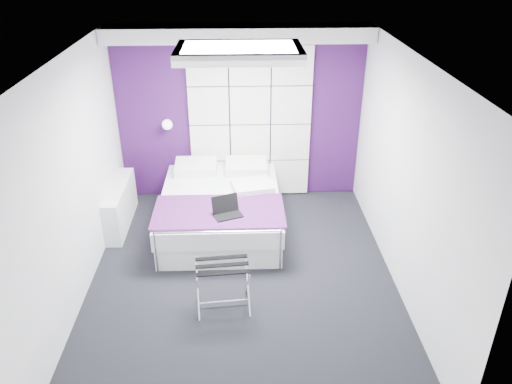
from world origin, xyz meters
TOP-DOWN VIEW (x-y plane):
  - floor at (0.00, 0.00)m, footprint 4.40×4.40m
  - ceiling at (0.00, 0.00)m, footprint 4.40×4.40m
  - wall_back at (0.00, 2.20)m, footprint 3.60×0.00m
  - wall_left at (-1.80, 0.00)m, footprint 0.00×4.40m
  - wall_right at (1.80, 0.00)m, footprint 0.00×4.40m
  - accent_wall at (0.00, 2.19)m, footprint 3.58×0.02m
  - soffit at (0.00, 1.95)m, footprint 3.58×0.50m
  - headboard at (0.15, 2.14)m, footprint 1.80×0.08m
  - skylight at (0.00, 0.60)m, footprint 1.36×0.86m
  - wall_lamp at (-1.05, 2.06)m, footprint 0.15×0.15m
  - radiator at (-1.69, 1.30)m, footprint 0.22×1.20m
  - bed at (-0.29, 1.14)m, footprint 1.65×1.99m
  - nightstand at (-0.58, 2.02)m, footprint 0.45×0.35m
  - luggage_rack at (-0.22, -0.50)m, footprint 0.57×0.42m
  - laptop at (-0.17, 0.56)m, footprint 0.34×0.24m

SIDE VIEW (x-z plane):
  - floor at x=0.00m, z-range 0.00..0.00m
  - luggage_rack at x=-0.22m, z-range 0.00..0.56m
  - bed at x=-0.29m, z-range -0.05..0.65m
  - radiator at x=-1.69m, z-range 0.00..0.60m
  - nightstand at x=-0.58m, z-range 0.52..0.57m
  - laptop at x=-0.17m, z-range 0.50..0.74m
  - headboard at x=0.15m, z-range 0.02..2.32m
  - wall_lamp at x=-1.05m, z-range 1.15..1.29m
  - wall_left at x=-1.80m, z-range -0.90..3.50m
  - wall_right at x=1.80m, z-range -0.90..3.50m
  - accent_wall at x=0.00m, z-range 0.01..2.59m
  - wall_back at x=0.00m, z-range -0.50..3.10m
  - soffit at x=0.00m, z-range 2.40..2.60m
  - skylight at x=0.00m, z-range 2.49..2.61m
  - ceiling at x=0.00m, z-range 2.60..2.60m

